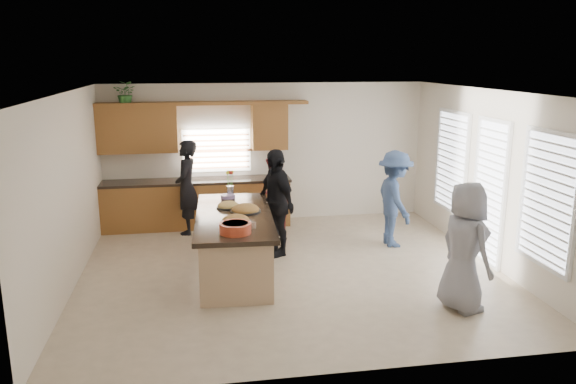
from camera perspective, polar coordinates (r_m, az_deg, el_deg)
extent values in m
plane|color=beige|center=(8.96, 0.31, -8.01)|extent=(6.50, 6.50, 0.00)
cube|color=silver|center=(11.46, -2.25, 4.02)|extent=(6.50, 0.02, 2.80)
cube|color=silver|center=(5.73, 5.49, -5.77)|extent=(6.50, 0.02, 2.80)
cube|color=silver|center=(8.62, -21.47, -0.08)|extent=(0.02, 6.00, 2.80)
cube|color=silver|center=(9.64, 19.73, 1.42)|extent=(0.02, 6.00, 2.80)
cube|color=white|center=(8.35, 0.34, 10.17)|extent=(6.50, 6.00, 0.02)
cube|color=olive|center=(11.27, -9.20, -1.26)|extent=(3.65, 0.62, 0.90)
cube|color=black|center=(11.16, -9.30, 1.10)|extent=(3.70, 0.65, 0.05)
cube|color=olive|center=(11.17, -15.05, 6.17)|extent=(1.50, 0.36, 0.90)
cube|color=olive|center=(11.21, -1.90, 6.65)|extent=(0.70, 0.36, 0.90)
cube|color=olive|center=(11.07, -8.55, 8.92)|extent=(4.05, 0.40, 0.06)
cube|color=brown|center=(11.33, -7.26, 4.19)|extent=(1.35, 0.08, 0.85)
cube|color=white|center=(10.75, 16.27, 2.99)|extent=(0.06, 1.10, 1.75)
cube|color=white|center=(9.59, 19.76, -0.02)|extent=(0.06, 0.85, 2.25)
cube|color=white|center=(8.30, 24.87, -0.73)|extent=(0.06, 1.10, 1.75)
cube|color=tan|center=(8.78, -5.44, -5.47)|extent=(1.13, 2.55, 0.88)
cube|color=black|center=(8.64, -5.51, -2.49)|extent=(1.29, 2.75, 0.07)
cube|color=black|center=(8.92, -5.38, -7.90)|extent=(1.04, 2.46, 0.08)
cylinder|color=black|center=(8.18, -5.33, -3.05)|extent=(0.45, 0.45, 0.02)
ellipsoid|color=#A37B33|center=(8.18, -5.34, -2.93)|extent=(0.41, 0.41, 0.18)
cylinder|color=black|center=(8.75, -4.33, -1.93)|extent=(0.48, 0.48, 0.02)
ellipsoid|color=#A37B33|center=(8.74, -4.34, -1.82)|extent=(0.43, 0.43, 0.19)
cylinder|color=black|center=(9.01, -6.08, -1.52)|extent=(0.38, 0.38, 0.02)
ellipsoid|color=tan|center=(9.00, -6.08, -1.41)|extent=(0.34, 0.34, 0.15)
cylinder|color=#BB3D22|center=(7.69, -5.37, -3.67)|extent=(0.44, 0.44, 0.14)
cylinder|color=beige|center=(7.68, -5.38, -3.29)|extent=(0.36, 0.36, 0.04)
cylinder|color=white|center=(7.88, -3.58, -3.41)|extent=(0.09, 0.09, 0.09)
cylinder|color=#AB8ECE|center=(9.63, -6.12, -0.45)|extent=(0.24, 0.24, 0.06)
cylinder|color=silver|center=(9.73, -5.88, 0.09)|extent=(0.12, 0.12, 0.18)
imported|color=#377C31|center=(11.12, -16.14, 9.60)|extent=(0.50, 0.46, 0.46)
imported|color=black|center=(10.78, -10.24, 0.47)|extent=(0.55, 0.73, 1.79)
imported|color=maroon|center=(10.53, -1.47, -0.39)|extent=(0.77, 0.88, 1.52)
imported|color=black|center=(9.45, -1.24, -1.05)|extent=(0.78, 1.15, 1.82)
imported|color=#32486F|center=(10.08, 10.79, -0.68)|extent=(0.65, 1.12, 1.71)
imported|color=gray|center=(7.72, 17.53, -5.36)|extent=(0.74, 0.96, 1.74)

